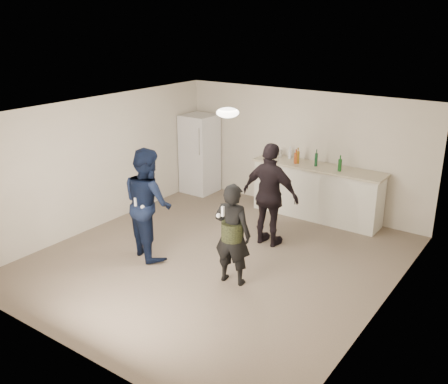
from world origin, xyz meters
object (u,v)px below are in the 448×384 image
Objects in this scene: shaker at (280,153)px; woman at (232,234)px; counter at (316,193)px; man at (148,203)px; spectator at (270,195)px; fridge at (200,154)px.

woman is at bearing -72.77° from shaker.
shaker is at bearing 172.31° from counter.
spectator is (1.45, 1.54, -0.01)m from man.
man is at bearing -101.43° from shaker.
counter is at bearing 1.38° from fridge.
shaker reaches higher than counter.
counter is 1.40× the size of spectator.
spectator reaches higher than woman.
fridge is at bearing -54.51° from woman.
fridge is 2.02m from shaker.
woman is at bearing -88.40° from counter.
fridge reaches higher than shaker.
spectator is at bearing -111.10° from man.
shaker is 0.11× the size of woman.
counter is 3.58m from man.
spectator is (2.78, -1.56, 0.03)m from fridge.
spectator reaches higher than fridge.
shaker is (-0.92, 0.12, 0.65)m from counter.
fridge is at bearing -174.41° from shaker.
shaker is 0.09× the size of man.
man is (-1.59, -3.18, 0.42)m from counter.
counter is at bearing -97.28° from woman.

